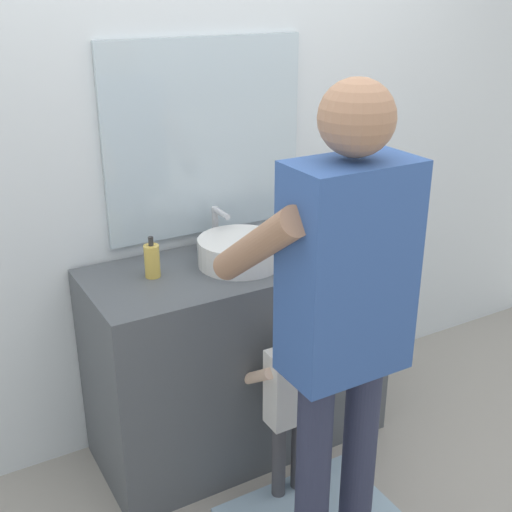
# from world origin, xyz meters

# --- Properties ---
(ground_plane) EXTENTS (14.00, 14.00, 0.00)m
(ground_plane) POSITION_xyz_m (0.00, 0.00, 0.00)
(ground_plane) COLOR #9E998E
(back_wall) EXTENTS (4.40, 0.10, 2.70)m
(back_wall) POSITION_xyz_m (0.00, 0.62, 1.35)
(back_wall) COLOR silver
(back_wall) RESTS_ON ground
(vanity_cabinet) EXTENTS (1.25, 0.54, 0.88)m
(vanity_cabinet) POSITION_xyz_m (0.00, 0.30, 0.44)
(vanity_cabinet) COLOR #4C5156
(vanity_cabinet) RESTS_ON ground
(sink_basin) EXTENTS (0.34, 0.34, 0.11)m
(sink_basin) POSITION_xyz_m (0.00, 0.28, 0.93)
(sink_basin) COLOR silver
(sink_basin) RESTS_ON vanity_cabinet
(faucet) EXTENTS (0.18, 0.14, 0.18)m
(faucet) POSITION_xyz_m (0.00, 0.49, 0.96)
(faucet) COLOR #B7BABF
(faucet) RESTS_ON vanity_cabinet
(toothbrush_cup) EXTENTS (0.07, 0.07, 0.21)m
(toothbrush_cup) POSITION_xyz_m (0.35, 0.32, 0.93)
(toothbrush_cup) COLOR silver
(toothbrush_cup) RESTS_ON vanity_cabinet
(soap_bottle) EXTENTS (0.06, 0.06, 0.17)m
(soap_bottle) POSITION_xyz_m (-0.35, 0.34, 0.94)
(soap_bottle) COLOR gold
(soap_bottle) RESTS_ON vanity_cabinet
(child_toddler) EXTENTS (0.24, 0.24, 0.79)m
(child_toddler) POSITION_xyz_m (0.00, -0.10, 0.47)
(child_toddler) COLOR #47474C
(child_toddler) RESTS_ON ground
(adult_parent) EXTENTS (0.53, 0.56, 1.70)m
(adult_parent) POSITION_xyz_m (-0.02, -0.42, 1.02)
(adult_parent) COLOR #2D334C
(adult_parent) RESTS_ON ground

